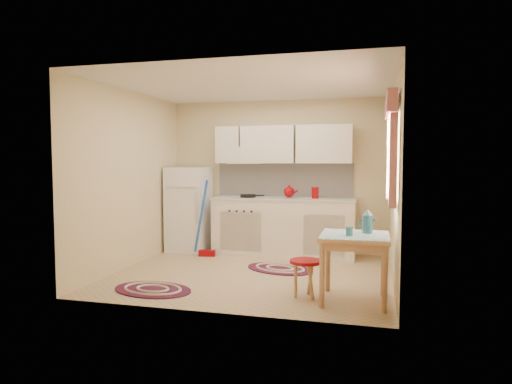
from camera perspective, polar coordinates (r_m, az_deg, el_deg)
room_shell at (r=6.21m, az=1.47°, el=4.71°), size 3.64×3.60×2.52m
fridge at (r=7.70m, az=-8.35°, el=-2.15°), size 0.65×0.60×1.40m
broom at (r=7.23m, az=-6.17°, el=-3.33°), size 0.30×0.17×1.20m
base_cabinets at (r=7.32m, az=3.47°, el=-4.49°), size 2.25×0.60×0.88m
countertop at (r=7.27m, az=3.49°, el=-0.90°), size 2.27×0.62×0.04m
frying_pan at (r=7.35m, az=-1.02°, el=-0.48°), size 0.31×0.31×0.05m
red_kettle at (r=7.24m, az=4.14°, el=0.01°), size 0.23×0.22×0.19m
red_canister at (r=7.18m, az=7.40°, el=-0.18°), size 0.13×0.13×0.16m
table at (r=5.07m, az=12.17°, el=-9.32°), size 0.72×0.72×0.72m
stool at (r=5.16m, az=6.23°, el=-10.71°), size 0.46×0.46×0.42m
coffee_pot at (r=5.09m, az=13.77°, el=-3.59°), size 0.16×0.15×0.27m
mug at (r=4.89m, az=11.59°, el=-4.89°), size 0.08×0.08×0.10m
rug_center at (r=6.45m, az=2.99°, el=-9.56°), size 1.15×0.95×0.02m
rug_left at (r=5.58m, az=-12.79°, el=-11.80°), size 1.07×0.80×0.02m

